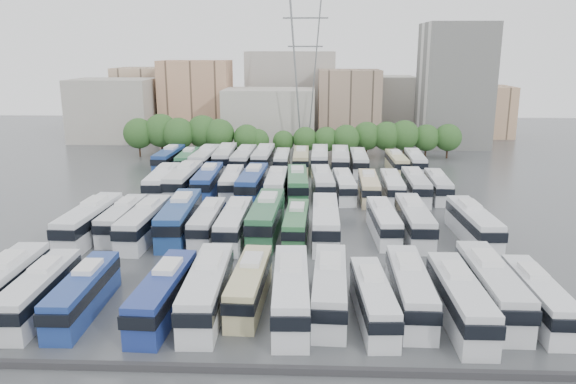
{
  "coord_description": "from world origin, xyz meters",
  "views": [
    {
      "loc": [
        3.34,
        -65.68,
        20.71
      ],
      "look_at": [
        0.48,
        3.31,
        3.0
      ],
      "focal_mm": 35.0,
      "sensor_mm": 36.0,
      "label": 1
    }
  ],
  "objects_px": {
    "bus_r0_s10": "(410,288)",
    "bus_r0_s13": "(538,297)",
    "bus_r2_s11": "(392,187)",
    "bus_r0_s11": "(460,299)",
    "bus_r0_s4": "(163,293)",
    "bus_r0_s7": "(291,291)",
    "bus_r2_s2": "(184,180)",
    "bus_r2_s7": "(297,184)",
    "bus_r1_s5": "(234,223)",
    "bus_r3_s2": "(206,160)",
    "bus_r3_s1": "(188,160)",
    "bus_r2_s1": "(162,182)",
    "electricity_pylon": "(305,59)",
    "bus_r1_s8": "(325,222)",
    "bus_r0_s9": "(373,299)",
    "bus_r2_s4": "(232,182)",
    "bus_r1_s6": "(266,217)",
    "bus_r1_s7": "(296,224)",
    "bus_r3_s12": "(397,163)",
    "bus_r0_s2": "(83,292)",
    "bus_r3_s13": "(415,162)",
    "bus_r3_s0": "(169,158)",
    "apartment_tower": "(454,85)",
    "bus_r3_s4": "(244,160)",
    "bus_r3_s7": "(301,160)",
    "bus_r1_s13": "(473,223)",
    "bus_r2_s6": "(276,185)",
    "bus_r3_s6": "(282,161)",
    "bus_r3_s10": "(359,162)",
    "bus_r1_s0": "(90,221)",
    "bus_r2_s10": "(369,187)",
    "bus_r1_s11": "(414,220)",
    "bus_r2_s13": "(438,186)",
    "bus_r1_s2": "(145,222)",
    "bus_r3_s3": "(225,158)",
    "bus_r2_s3": "(208,181)",
    "bus_r1_s10": "(383,221)",
    "bus_r0_s6": "(250,284)",
    "bus_r3_s8": "(320,159)",
    "bus_r1_s4": "(208,222)",
    "bus_r0_s5": "(207,289)",
    "bus_r1_s1": "(122,218)",
    "bus_r3_s5": "(263,158)",
    "bus_r3_s9": "(340,161)"
  },
  "relations": [
    {
      "from": "bus_r0_s10",
      "to": "bus_r0_s13",
      "type": "xyz_separation_m",
      "value": [
        9.86,
        -0.84,
        -0.15
      ]
    },
    {
      "from": "bus_r2_s11",
      "to": "bus_r0_s11",
      "type": "bearing_deg",
      "value": -88.19
    },
    {
      "from": "bus_r0_s4",
      "to": "bus_r0_s7",
      "type": "xyz_separation_m",
      "value": [
        10.13,
        0.5,
        0.13
      ]
    },
    {
      "from": "bus_r2_s2",
      "to": "bus_r2_s7",
      "type": "xyz_separation_m",
      "value": [
        16.56,
        -1.04,
        -0.12
      ]
    },
    {
      "from": "bus_r1_s5",
      "to": "bus_r2_s2",
      "type": "relative_size",
      "value": 0.9
    },
    {
      "from": "bus_r2_s11",
      "to": "bus_r3_s2",
      "type": "height_order",
      "value": "bus_r3_s2"
    },
    {
      "from": "bus_r3_s1",
      "to": "bus_r2_s1",
      "type": "bearing_deg",
      "value": -90.38
    },
    {
      "from": "electricity_pylon",
      "to": "bus_r1_s8",
      "type": "xyz_separation_m",
      "value": [
        3.03,
        -55.98,
        -16.62
      ]
    },
    {
      "from": "bus_r0_s9",
      "to": "bus_r2_s4",
      "type": "xyz_separation_m",
      "value": [
        -16.45,
        38.4,
        0.09
      ]
    },
    {
      "from": "bus_r1_s6",
      "to": "bus_r1_s7",
      "type": "bearing_deg",
      "value": -17.32
    },
    {
      "from": "bus_r0_s11",
      "to": "bus_r3_s12",
      "type": "distance_m",
      "value": 54.45
    },
    {
      "from": "bus_r1_s8",
      "to": "bus_r1_s7",
      "type": "bearing_deg",
      "value": -178.21
    },
    {
      "from": "bus_r0_s2",
      "to": "bus_r3_s13",
      "type": "height_order",
      "value": "bus_r3_s13"
    },
    {
      "from": "bus_r1_s7",
      "to": "bus_r3_s0",
      "type": "bearing_deg",
      "value": 124.61
    },
    {
      "from": "apartment_tower",
      "to": "bus_r3_s4",
      "type": "distance_m",
      "value": 52.33
    },
    {
      "from": "bus_r0_s10",
      "to": "bus_r3_s7",
      "type": "bearing_deg",
      "value": 101.63
    },
    {
      "from": "bus_r1_s13",
      "to": "bus_r3_s4",
      "type": "xyz_separation_m",
      "value": [
        -29.6,
        34.78,
        0.09
      ]
    },
    {
      "from": "bus_r0_s7",
      "to": "bus_r2_s6",
      "type": "relative_size",
      "value": 1.05
    },
    {
      "from": "bus_r3_s6",
      "to": "bus_r3_s10",
      "type": "distance_m",
      "value": 13.32
    },
    {
      "from": "apartment_tower",
      "to": "electricity_pylon",
      "type": "relative_size",
      "value": 0.77
    },
    {
      "from": "bus_r3_s12",
      "to": "bus_r0_s13",
      "type": "bearing_deg",
      "value": -87.76
    },
    {
      "from": "bus_r0_s4",
      "to": "bus_r1_s7",
      "type": "relative_size",
      "value": 1.07
    },
    {
      "from": "apartment_tower",
      "to": "bus_r1_s0",
      "type": "xyz_separation_m",
      "value": [
        -55.28,
        -64.77,
        -10.96
      ]
    },
    {
      "from": "bus_r2_s6",
      "to": "bus_r2_s10",
      "type": "relative_size",
      "value": 1.06
    },
    {
      "from": "bus_r3_s4",
      "to": "bus_r0_s9",
      "type": "bearing_deg",
      "value": -71.15
    },
    {
      "from": "bus_r1_s11",
      "to": "bus_r3_s13",
      "type": "distance_m",
      "value": 35.02
    },
    {
      "from": "bus_r2_s7",
      "to": "bus_r2_s13",
      "type": "distance_m",
      "value": 20.03
    },
    {
      "from": "bus_r1_s2",
      "to": "bus_r3_s3",
      "type": "xyz_separation_m",
      "value": [
        3.34,
        37.58,
        0.11
      ]
    },
    {
      "from": "apartment_tower",
      "to": "bus_r3_s10",
      "type": "height_order",
      "value": "apartment_tower"
    },
    {
      "from": "bus_r0_s10",
      "to": "bus_r3_s6",
      "type": "distance_m",
      "value": 55.35
    },
    {
      "from": "bus_r3_s12",
      "to": "bus_r3_s1",
      "type": "bearing_deg",
      "value": 177.19
    },
    {
      "from": "bus_r0_s4",
      "to": "bus_r2_s3",
      "type": "relative_size",
      "value": 0.94
    },
    {
      "from": "bus_r1_s10",
      "to": "bus_r1_s11",
      "type": "height_order",
      "value": "bus_r1_s11"
    },
    {
      "from": "bus_r0_s6",
      "to": "bus_r3_s2",
      "type": "height_order",
      "value": "bus_r3_s2"
    },
    {
      "from": "bus_r1_s10",
      "to": "bus_r3_s8",
      "type": "relative_size",
      "value": 0.89
    },
    {
      "from": "apartment_tower",
      "to": "bus_r1_s4",
      "type": "relative_size",
      "value": 2.27
    },
    {
      "from": "bus_r1_s13",
      "to": "bus_r0_s7",
      "type": "bearing_deg",
      "value": -138.66
    },
    {
      "from": "bus_r1_s8",
      "to": "bus_r3_s4",
      "type": "bearing_deg",
      "value": 111.33
    },
    {
      "from": "electricity_pylon",
      "to": "bus_r1_s13",
      "type": "distance_m",
      "value": 61.28
    },
    {
      "from": "bus_r0_s7",
      "to": "bus_r3_s10",
      "type": "xyz_separation_m",
      "value": [
        9.71,
        53.71,
        -0.12
      ]
    },
    {
      "from": "bus_r2_s3",
      "to": "bus_r3_s3",
      "type": "xyz_separation_m",
      "value": [
        -0.14,
        17.68,
        0.06
      ]
    },
    {
      "from": "bus_r0_s5",
      "to": "bus_r3_s13",
      "type": "distance_m",
      "value": 59.87
    },
    {
      "from": "bus_r0_s9",
      "to": "bus_r3_s2",
      "type": "height_order",
      "value": "bus_r3_s2"
    },
    {
      "from": "bus_r0_s13",
      "to": "bus_r3_s13",
      "type": "relative_size",
      "value": 0.96
    },
    {
      "from": "bus_r1_s11",
      "to": "bus_r3_s3",
      "type": "height_order",
      "value": "bus_r3_s3"
    },
    {
      "from": "bus_r1_s1",
      "to": "bus_r1_s13",
      "type": "bearing_deg",
      "value": -0.21
    },
    {
      "from": "bus_r1_s7",
      "to": "bus_r1_s8",
      "type": "relative_size",
      "value": 0.86
    },
    {
      "from": "bus_r1_s6",
      "to": "bus_r2_s4",
      "type": "distance_m",
      "value": 19.22
    },
    {
      "from": "bus_r2_s4",
      "to": "bus_r3_s5",
      "type": "xyz_separation_m",
      "value": [
        3.14,
        17.27,
        0.21
      ]
    },
    {
      "from": "bus_r0_s2",
      "to": "bus_r3_s9",
      "type": "xyz_separation_m",
      "value": [
        23.16,
        53.85,
        0.3
      ]
    }
  ]
}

